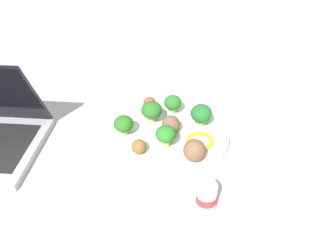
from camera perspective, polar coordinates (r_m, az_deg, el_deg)
name	(u,v)px	position (r m, az deg, el deg)	size (l,w,h in m)	color
ground_plane	(168,138)	(0.80, 0.00, -2.05)	(4.00, 4.00, 0.00)	#B2B2AD
plate	(168,136)	(0.79, 0.00, -1.60)	(0.28, 0.28, 0.02)	white
broccoli_floret_front_left	(166,135)	(0.73, -0.37, -1.43)	(0.04, 0.04, 0.05)	#A5B966
broccoli_floret_back_left	(152,110)	(0.80, -2.72, 2.62)	(0.05, 0.05, 0.05)	#A4C36C
broccoli_floret_mid_left	(201,114)	(0.79, 5.53, 2.05)	(0.05, 0.05, 0.05)	#9ABD6D
broccoli_floret_far_rim	(173,103)	(0.83, 0.79, 3.86)	(0.04, 0.04, 0.05)	#94CB80
broccoli_floret_back_right	(124,124)	(0.77, -7.39, 0.31)	(0.04, 0.04, 0.05)	#97BA84
meatball_far_rim	(193,151)	(0.71, 4.14, -4.20)	(0.05, 0.05, 0.05)	brown
meatball_mid_left	(171,125)	(0.78, 0.55, 0.19)	(0.04, 0.04, 0.04)	brown
meatball_back_right	(150,103)	(0.86, -3.06, 3.77)	(0.03, 0.03, 0.03)	brown
meatball_near_rim	(139,147)	(0.73, -4.85, -3.44)	(0.03, 0.03, 0.03)	brown
pepper_ring_center	(200,141)	(0.76, 5.31, -2.53)	(0.06, 0.06, 0.01)	yellow
napkin	(122,85)	(1.00, -7.60, 6.78)	(0.17, 0.12, 0.01)	white
fork	(115,84)	(0.99, -8.73, 6.86)	(0.12, 0.03, 0.01)	silver
knife	(126,80)	(1.01, -6.98, 7.53)	(0.15, 0.03, 0.01)	silver
yogurt_bottle	(206,196)	(0.64, 6.41, -11.47)	(0.04, 0.04, 0.07)	white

